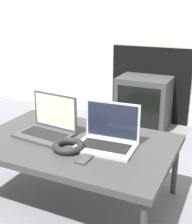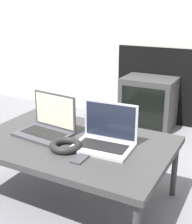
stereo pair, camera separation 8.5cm
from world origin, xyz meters
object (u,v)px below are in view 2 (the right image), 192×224
phone (81,158)px  tv (148,103)px  laptop_left (48,125)px  laptop_right (105,137)px  headphones (66,146)px

phone → tv: bearing=95.9°
laptop_left → tv: 1.41m
tv → phone: bearing=-84.1°
tv → laptop_right: bearing=-81.5°
laptop_right → phone: size_ratio=2.61×
headphones → tv: bearing=91.0°
headphones → phone: 0.15m
laptop_right → phone: (-0.04, -0.20, -0.05)m
laptop_left → tv: size_ratio=0.70×
laptop_left → phone: 0.42m
phone → laptop_left: bearing=150.5°
laptop_right → phone: bearing=-104.8°
laptop_left → laptop_right: 0.40m
laptop_left → laptop_right: same height
headphones → phone: headphones is taller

